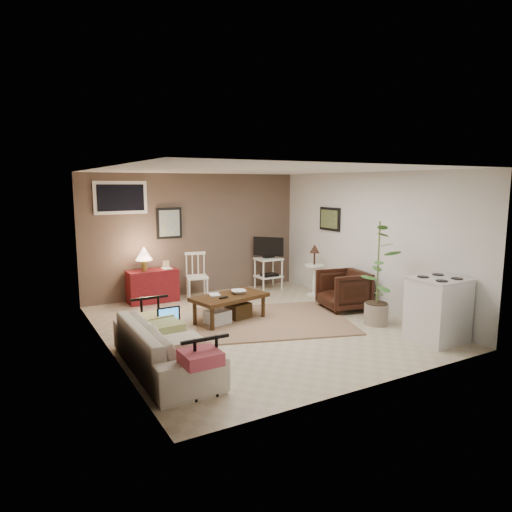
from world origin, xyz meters
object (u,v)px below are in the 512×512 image
coffee_table (229,306)px  red_console (152,283)px  tv_stand (269,262)px  armchair (344,288)px  stove (438,309)px  spindle_chair (197,277)px  sofa (164,338)px  side_table (314,264)px  potted_plant (378,269)px

coffee_table → red_console: 1.96m
tv_stand → armchair: tv_stand is taller
tv_stand → stove: (0.39, -3.96, -0.13)m
spindle_chair → armchair: (1.93, -2.04, -0.03)m
sofa → red_console: (0.80, 3.16, -0.02)m
side_table → stove: side_table is taller
coffee_table → red_console: size_ratio=1.23×
coffee_table → spindle_chair: bearing=85.6°
armchair → stove: bearing=12.9°
red_console → side_table: bearing=-20.1°
coffee_table → spindle_chair: 1.70m
sofa → tv_stand: (3.27, 3.03, 0.20)m
tv_stand → potted_plant: potted_plant is taller
side_table → stove: bearing=-91.7°
coffee_table → stove: stove is taller
side_table → armchair: size_ratio=1.35×
armchair → potted_plant: 1.05m
tv_stand → potted_plant: (0.20, -2.96, 0.30)m
side_table → red_console: bearing=159.9°
tv_stand → red_console: bearing=177.0°
tv_stand → spindle_chair: bearing=-179.9°
tv_stand → side_table: tv_stand is taller
coffee_table → side_table: (2.23, 0.73, 0.39)m
red_console → tv_stand: bearing=-3.0°
spindle_chair → armchair: 2.81m
armchair → spindle_chair: bearing=-126.0°
coffee_table → sofa: bearing=-138.6°
sofa → potted_plant: size_ratio=1.19×
coffee_table → side_table: 2.38m
stove → sofa: bearing=165.8°
sofa → side_table: size_ratio=1.91×
coffee_table → red_console: bearing=111.6°
spindle_chair → coffee_table: bearing=-94.4°
spindle_chair → tv_stand: size_ratio=0.80×
potted_plant → sofa: bearing=-179.0°
coffee_table → potted_plant: potted_plant is taller
spindle_chair → stove: bearing=-63.0°
side_table → stove: 3.01m
spindle_chair → potted_plant: potted_plant is taller
potted_plant → spindle_chair: bearing=121.6°
sofa → red_console: size_ratio=1.86×
spindle_chair → potted_plant: size_ratio=0.53×
coffee_table → armchair: armchair is taller
red_console → armchair: red_console is taller
potted_plant → stove: potted_plant is taller
red_console → armchair: bearing=-38.0°
sofa → red_console: 3.26m
spindle_chair → side_table: bearing=-24.3°
armchair → potted_plant: (-0.11, -0.92, 0.50)m
red_console → armchair: (2.78, -2.17, 0.02)m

